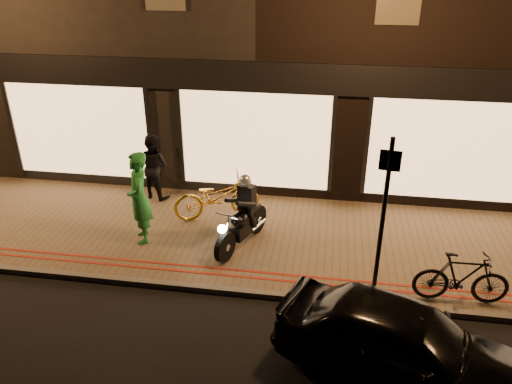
% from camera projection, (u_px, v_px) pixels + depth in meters
% --- Properties ---
extents(ground, '(90.00, 90.00, 0.00)m').
position_uv_depth(ground, '(222.00, 295.00, 9.27)').
color(ground, black).
rests_on(ground, ground).
extents(sidewalk, '(50.00, 4.00, 0.12)m').
position_uv_depth(sidewalk, '(241.00, 237.00, 11.02)').
color(sidewalk, brown).
rests_on(sidewalk, ground).
extents(kerb_stone, '(50.00, 0.14, 0.12)m').
position_uv_depth(kerb_stone, '(222.00, 291.00, 9.29)').
color(kerb_stone, '#59544C').
rests_on(kerb_stone, ground).
extents(red_kerb_lines, '(50.00, 0.26, 0.01)m').
position_uv_depth(red_kerb_lines, '(228.00, 272.00, 9.71)').
color(red_kerb_lines, maroon).
rests_on(red_kerb_lines, sidewalk).
extents(building_row, '(48.00, 10.11, 8.50)m').
position_uv_depth(building_row, '(281.00, 4.00, 15.37)').
color(building_row, black).
rests_on(building_row, ground).
extents(motorcycle, '(0.88, 1.86, 1.59)m').
position_uv_depth(motorcycle, '(243.00, 219.00, 10.35)').
color(motorcycle, black).
rests_on(motorcycle, sidewalk).
extents(sign_post, '(0.35, 0.09, 3.00)m').
position_uv_depth(sign_post, '(384.00, 211.00, 8.44)').
color(sign_post, black).
rests_on(sign_post, sidewalk).
extents(bicycle_gold, '(2.10, 1.43, 1.05)m').
position_uv_depth(bicycle_gold, '(217.00, 197.00, 11.48)').
color(bicycle_gold, gold).
rests_on(bicycle_gold, sidewalk).
extents(bicycle_dark, '(1.67, 0.52, 0.99)m').
position_uv_depth(bicycle_dark, '(462.00, 278.00, 8.71)').
color(bicycle_dark, black).
rests_on(bicycle_dark, sidewalk).
extents(person_green, '(0.74, 0.86, 2.01)m').
position_uv_depth(person_green, '(139.00, 198.00, 10.37)').
color(person_green, '#217B2F').
rests_on(person_green, sidewalk).
extents(person_dark, '(0.97, 0.86, 1.66)m').
position_uv_depth(person_dark, '(153.00, 166.00, 12.32)').
color(person_dark, black).
rests_on(person_dark, sidewalk).
extents(parked_car, '(4.06, 2.71, 1.29)m').
position_uv_depth(parked_car, '(403.00, 343.00, 7.24)').
color(parked_car, black).
rests_on(parked_car, ground).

